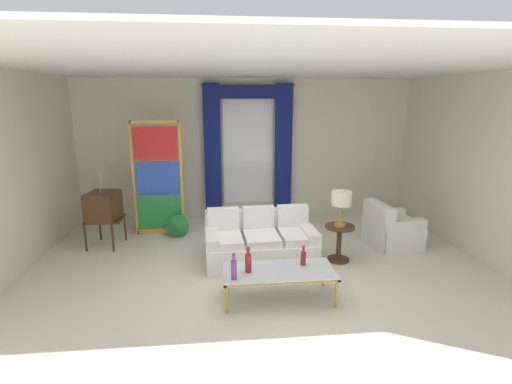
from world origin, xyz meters
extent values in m
plane|color=silver|center=(0.00, 0.00, 0.00)|extent=(16.00, 16.00, 0.00)
cube|color=silver|center=(0.00, 3.06, 1.50)|extent=(8.00, 0.12, 3.00)
cube|color=silver|center=(-3.66, 0.60, 1.50)|extent=(0.12, 7.00, 3.00)
cube|color=silver|center=(3.66, 0.60, 1.50)|extent=(0.12, 7.00, 3.00)
cube|color=white|center=(0.00, 0.80, 3.02)|extent=(8.00, 7.60, 0.04)
cube|color=white|center=(0.04, 2.98, 1.55)|extent=(1.10, 0.02, 2.50)
cylinder|color=gold|center=(0.04, 2.90, 2.86)|extent=(2.00, 0.04, 0.04)
cube|color=navy|center=(-0.73, 2.88, 1.55)|extent=(0.36, 0.12, 2.70)
cube|color=navy|center=(0.81, 2.88, 1.55)|extent=(0.36, 0.12, 2.70)
cube|color=navy|center=(0.04, 2.88, 2.72)|extent=(1.80, 0.10, 0.28)
cube|color=white|center=(0.04, 0.40, 0.19)|extent=(1.78, 0.98, 0.38)
cube|color=white|center=(0.02, 0.77, 0.39)|extent=(1.75, 0.28, 0.78)
cube|color=white|center=(0.82, 0.44, 0.28)|extent=(0.24, 0.86, 0.56)
cube|color=white|center=(-0.74, 0.37, 0.28)|extent=(0.24, 0.86, 0.56)
cube|color=white|center=(0.62, 0.38, 0.44)|extent=(0.57, 0.76, 0.12)
cube|color=white|center=(0.60, 0.70, 0.66)|extent=(0.52, 0.16, 0.40)
cube|color=white|center=(0.04, 0.35, 0.44)|extent=(0.57, 0.76, 0.12)
cube|color=white|center=(0.02, 0.67, 0.66)|extent=(0.52, 0.16, 0.40)
cube|color=white|center=(-0.54, 0.33, 0.44)|extent=(0.57, 0.76, 0.12)
cube|color=white|center=(-0.55, 0.65, 0.66)|extent=(0.52, 0.16, 0.40)
cube|color=silver|center=(0.14, -0.78, 0.40)|extent=(1.46, 0.66, 0.02)
cube|color=gold|center=(0.14, -0.47, 0.38)|extent=(1.46, 0.04, 0.03)
cube|color=gold|center=(0.14, -1.09, 0.38)|extent=(1.46, 0.04, 0.03)
cube|color=gold|center=(-0.57, -0.78, 0.38)|extent=(0.04, 0.66, 0.03)
cube|color=gold|center=(0.85, -0.78, 0.38)|extent=(0.04, 0.66, 0.03)
cylinder|color=gold|center=(-0.55, -0.49, 0.19)|extent=(0.04, 0.04, 0.38)
cylinder|color=gold|center=(0.83, -0.49, 0.19)|extent=(0.04, 0.04, 0.38)
cylinder|color=gold|center=(-0.55, -1.07, 0.19)|extent=(0.04, 0.04, 0.38)
cylinder|color=gold|center=(0.83, -1.07, 0.19)|extent=(0.04, 0.04, 0.38)
cylinder|color=maroon|center=(0.49, -0.65, 0.50)|extent=(0.07, 0.07, 0.18)
cylinder|color=maroon|center=(0.49, -0.65, 0.62)|extent=(0.03, 0.03, 0.06)
sphere|color=maroon|center=(0.49, -0.65, 0.67)|extent=(0.04, 0.04, 0.04)
cylinder|color=maroon|center=(-0.26, -0.79, 0.53)|extent=(0.08, 0.08, 0.24)
cylinder|color=maroon|center=(-0.26, -0.79, 0.68)|extent=(0.04, 0.04, 0.06)
sphere|color=maroon|center=(-0.26, -0.79, 0.73)|extent=(0.05, 0.05, 0.05)
cylinder|color=#753384|center=(-0.45, -0.98, 0.53)|extent=(0.07, 0.07, 0.25)
cylinder|color=#753384|center=(-0.45, -0.98, 0.69)|extent=(0.03, 0.03, 0.06)
sphere|color=#753384|center=(-0.45, -0.98, 0.73)|extent=(0.04, 0.04, 0.04)
cube|color=#472D19|center=(-2.65, 1.37, 0.50)|extent=(0.62, 0.54, 0.03)
cylinder|color=#472D19|center=(-2.93, 1.13, 0.25)|extent=(0.04, 0.04, 0.50)
cylinder|color=#472D19|center=(-2.84, 1.69, 0.25)|extent=(0.04, 0.04, 0.50)
cylinder|color=#472D19|center=(-2.45, 1.06, 0.25)|extent=(0.04, 0.04, 0.50)
cylinder|color=#472D19|center=(-2.37, 1.62, 0.25)|extent=(0.04, 0.04, 0.50)
cube|color=#472D19|center=(-2.65, 1.37, 0.76)|extent=(0.56, 0.62, 0.48)
cube|color=black|center=(-2.88, 1.41, 0.78)|extent=(0.07, 0.39, 0.30)
cylinder|color=gold|center=(-2.89, 1.33, 0.59)|extent=(0.02, 0.04, 0.04)
cylinder|color=gold|center=(-2.87, 1.49, 0.59)|extent=(0.02, 0.04, 0.04)
cylinder|color=silver|center=(-2.65, 1.37, 1.18)|extent=(0.03, 0.13, 0.34)
cylinder|color=silver|center=(-2.65, 1.37, 1.18)|extent=(0.03, 0.13, 0.34)
cube|color=white|center=(2.50, 0.88, 0.20)|extent=(0.88, 0.88, 0.40)
cube|color=white|center=(2.50, 0.88, 0.45)|extent=(0.75, 0.75, 0.10)
cube|color=white|center=(2.18, 0.85, 0.40)|extent=(0.28, 0.82, 0.80)
cube|color=white|center=(2.47, 1.20, 0.29)|extent=(0.75, 0.25, 0.58)
cube|color=white|center=(2.53, 0.57, 0.29)|extent=(0.75, 0.25, 0.58)
cube|color=gold|center=(-2.22, 1.94, 1.10)|extent=(0.05, 0.05, 2.20)
cube|color=gold|center=(-1.32, 1.94, 1.10)|extent=(0.05, 0.05, 2.20)
cube|color=gold|center=(-1.77, 1.94, 2.17)|extent=(0.90, 0.05, 0.06)
cube|color=gold|center=(-1.77, 1.94, 0.05)|extent=(0.90, 0.05, 0.10)
cube|color=#238E3D|center=(-1.77, 1.94, 0.43)|extent=(0.82, 0.02, 0.64)
cube|color=#1E47B7|center=(-1.77, 1.94, 1.10)|extent=(0.82, 0.02, 0.64)
cube|color=red|center=(-1.77, 1.94, 1.77)|extent=(0.82, 0.02, 0.64)
cylinder|color=beige|center=(-1.42, 1.76, 0.03)|extent=(0.16, 0.16, 0.06)
ellipsoid|color=navy|center=(-1.42, 1.76, 0.14)|extent=(0.18, 0.32, 0.20)
sphere|color=navy|center=(-1.42, 1.90, 0.25)|extent=(0.09, 0.09, 0.09)
cone|color=gold|center=(-1.42, 1.96, 0.25)|extent=(0.02, 0.04, 0.02)
cone|color=#258B40|center=(-1.42, 1.58, 0.24)|extent=(0.44, 0.40, 0.50)
cylinder|color=#472D19|center=(1.31, 0.33, 0.58)|extent=(0.48, 0.48, 0.03)
cylinder|color=#472D19|center=(1.31, 0.33, 0.29)|extent=(0.08, 0.08, 0.55)
cylinder|color=#472D19|center=(1.31, 0.33, 0.01)|extent=(0.36, 0.36, 0.03)
cylinder|color=#B29338|center=(1.31, 0.33, 0.61)|extent=(0.18, 0.18, 0.04)
cylinder|color=#B29338|center=(1.31, 0.33, 0.81)|extent=(0.03, 0.03, 0.36)
cylinder|color=silver|center=(1.31, 0.33, 1.05)|extent=(0.32, 0.32, 0.22)
camera|label=1|loc=(-0.61, -5.30, 2.59)|focal=26.65mm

